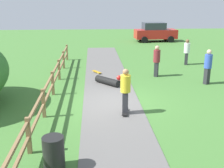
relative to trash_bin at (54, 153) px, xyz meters
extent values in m
plane|color=#427533|center=(1.80, 4.69, -0.45)|extent=(60.00, 60.00, 0.00)
cube|color=#605E5B|center=(1.80, 4.69, -0.44)|extent=(2.40, 28.00, 0.02)
cube|color=olive|center=(-0.80, 0.83, 0.10)|extent=(0.12, 0.12, 1.10)
cube|color=olive|center=(-0.80, 3.40, 0.10)|extent=(0.12, 0.12, 1.10)
cube|color=olive|center=(-0.80, 5.97, 0.10)|extent=(0.12, 0.12, 1.10)
cube|color=olive|center=(-0.80, 8.54, 0.10)|extent=(0.12, 0.12, 1.10)
cube|color=olive|center=(-0.80, 11.11, 0.10)|extent=(0.12, 0.12, 1.10)
cube|color=olive|center=(-0.80, 13.69, 0.10)|extent=(0.12, 0.12, 1.10)
cube|color=olive|center=(-0.80, 4.69, 0.05)|extent=(0.08, 18.00, 0.09)
cube|color=olive|center=(-0.80, 4.69, 0.50)|extent=(0.08, 18.00, 0.09)
cylinder|color=black|center=(0.00, 0.00, 0.00)|extent=(0.56, 0.56, 0.90)
cube|color=black|center=(2.25, 3.52, -0.36)|extent=(0.33, 0.82, 0.02)
cylinder|color=silver|center=(2.22, 3.81, -0.40)|extent=(0.04, 0.06, 0.06)
cylinder|color=silver|center=(2.37, 3.78, -0.40)|extent=(0.04, 0.06, 0.06)
cylinder|color=silver|center=(2.12, 3.26, -0.40)|extent=(0.04, 0.06, 0.06)
cylinder|color=silver|center=(2.27, 3.23, -0.40)|extent=(0.04, 0.06, 0.06)
cube|color=#2D2D33|center=(2.25, 3.52, 0.04)|extent=(0.25, 0.35, 0.78)
cylinder|color=yellow|center=(2.25, 3.52, 0.76)|extent=(0.44, 0.44, 0.65)
sphere|color=#9E704C|center=(2.25, 3.52, 1.20)|extent=(0.23, 0.23, 0.23)
cylinder|color=black|center=(1.77, 7.34, -0.25)|extent=(1.27, 1.35, 0.36)
sphere|color=red|center=(2.41, 7.93, -0.25)|extent=(0.26, 0.26, 0.26)
cube|color=#BF8C19|center=(1.26, 9.74, -0.36)|extent=(0.57, 0.80, 0.02)
cylinder|color=silver|center=(1.05, 9.95, -0.40)|extent=(0.06, 0.07, 0.06)
cylinder|color=silver|center=(1.18, 10.02, -0.40)|extent=(0.06, 0.07, 0.06)
cylinder|color=silver|center=(1.33, 9.46, -0.40)|extent=(0.06, 0.07, 0.06)
cylinder|color=silver|center=(1.46, 9.53, -0.40)|extent=(0.06, 0.07, 0.06)
cube|color=#2D2D33|center=(4.61, 8.83, -0.04)|extent=(0.31, 0.37, 0.82)
cylinder|color=maroon|center=(4.61, 8.83, 0.72)|extent=(0.50, 0.50, 0.69)
sphere|color=tan|center=(4.61, 8.83, 1.18)|extent=(0.25, 0.25, 0.25)
cube|color=#2D2D33|center=(7.26, 11.64, -0.05)|extent=(0.28, 0.36, 0.79)
cylinder|color=white|center=(7.26, 11.64, 0.67)|extent=(0.47, 0.47, 0.66)
sphere|color=brown|center=(7.26, 11.64, 1.12)|extent=(0.24, 0.24, 0.24)
cube|color=#2D2D33|center=(6.89, 7.19, -0.03)|extent=(0.37, 0.36, 0.84)
cylinder|color=blue|center=(6.89, 7.19, 0.74)|extent=(0.53, 0.53, 0.70)
sphere|color=beige|center=(6.89, 7.19, 1.22)|extent=(0.25, 0.25, 0.25)
cube|color=red|center=(7.48, 22.28, 0.32)|extent=(4.29, 1.95, 0.90)
cube|color=#2D333D|center=(7.28, 22.27, 1.12)|extent=(2.29, 1.69, 0.70)
cylinder|color=black|center=(8.77, 23.24, -0.13)|extent=(0.65, 0.28, 0.64)
cylinder|color=black|center=(8.88, 21.48, -0.13)|extent=(0.65, 0.28, 0.64)
cylinder|color=black|center=(6.08, 23.08, -0.13)|extent=(0.65, 0.28, 0.64)
cylinder|color=black|center=(6.18, 21.32, -0.13)|extent=(0.65, 0.28, 0.64)
camera|label=1|loc=(1.06, -6.51, 3.80)|focal=45.40mm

